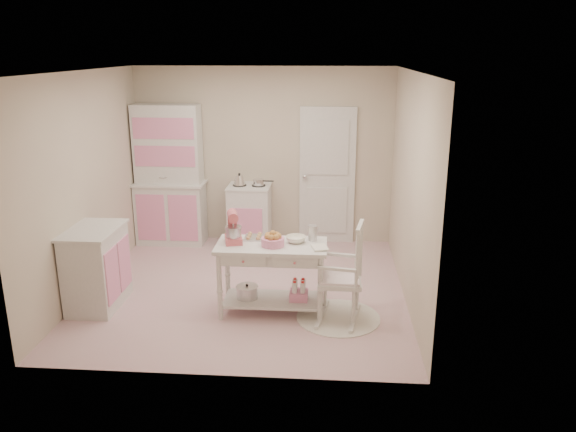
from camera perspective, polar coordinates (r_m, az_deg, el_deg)
The scene contains 14 objects.
room_shell at distance 6.48m, azimuth -4.48°, elevation 6.02°, with size 3.84×3.84×2.62m.
door at distance 8.36m, azimuth 4.01°, elevation 4.07°, with size 0.82×0.05×2.04m, color silver.
hutch at distance 8.49m, azimuth -12.01°, elevation 4.07°, with size 1.06×0.50×2.08m, color silver.
stove at distance 8.33m, azimuth -3.91°, elevation 0.05°, with size 0.62×0.57×0.92m, color silver.
base_cabinet at distance 6.73m, azimuth -18.88°, elevation -4.98°, with size 0.54×0.84×0.92m, color silver.
lace_rug at distance 6.28m, azimuth 5.12°, elevation -10.22°, with size 0.92×0.92×0.01m, color white.
rocking_chair at distance 6.05m, azimuth 5.26°, elevation -5.63°, with size 0.48×0.72×1.10m, color silver.
work_table at distance 6.25m, azimuth -1.66°, elevation -6.33°, with size 1.20×0.60×0.80m, color silver.
stand_mixer at distance 6.12m, azimuth -5.60°, elevation -1.20°, with size 0.20×0.28×0.34m, color #D85B67.
cookie_tray at distance 6.28m, azimuth -2.88°, elevation -2.22°, with size 0.34×0.24×0.02m, color silver.
bread_basket at distance 6.04m, azimuth -1.55°, elevation -2.63°, with size 0.25×0.25×0.09m, color pink.
mixing_bowl at distance 6.15m, azimuth 0.80°, elevation -2.38°, with size 0.22×0.22×0.07m, color white.
metal_pitcher at distance 6.20m, azimuth 2.51°, elevation -1.73°, with size 0.10×0.10×0.17m, color silver.
recipe_book at distance 5.96m, azimuth 2.51°, elevation -3.27°, with size 0.16×0.21×0.02m, color white.
Camera 1 is at (0.97, -6.29, 2.84)m, focal length 35.00 mm.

